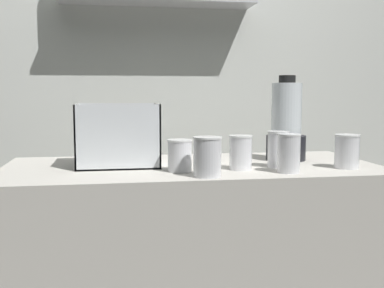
{
  "coord_description": "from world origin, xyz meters",
  "views": [
    {
      "loc": [
        -0.28,
        -1.74,
        1.17
      ],
      "look_at": [
        0.0,
        0.0,
        0.98
      ],
      "focal_mm": 44.05,
      "sensor_mm": 36.0,
      "label": 1
    }
  ],
  "objects": [
    {
      "name": "back_wall_unit",
      "position": [
        -0.0,
        0.77,
        1.26
      ],
      "size": [
        2.6,
        0.24,
        2.5
      ],
      "color": "silver",
      "rests_on": "ground_plane"
    },
    {
      "name": "counter",
      "position": [
        0.0,
        0.0,
        0.45
      ],
      "size": [
        1.4,
        0.64,
        0.9
      ],
      "primitive_type": "cube",
      "color": "beige",
      "rests_on": "ground_plane"
    },
    {
      "name": "carrot_display_bin",
      "position": [
        -0.27,
        0.03,
        0.97
      ],
      "size": [
        0.3,
        0.22,
        0.23
      ],
      "color": "white",
      "rests_on": "counter"
    },
    {
      "name": "juice_cup_carrot_rightmost",
      "position": [
        0.54,
        -0.16,
        0.95
      ],
      "size": [
        0.09,
        0.09,
        0.12
      ],
      "color": "white",
      "rests_on": "counter"
    },
    {
      "name": "juice_cup_orange_middle",
      "position": [
        0.15,
        -0.13,
        0.95
      ],
      "size": [
        0.08,
        0.08,
        0.12
      ],
      "color": "white",
      "rests_on": "counter"
    },
    {
      "name": "juice_cup_mango_right",
      "position": [
        0.3,
        -0.22,
        0.96
      ],
      "size": [
        0.08,
        0.08,
        0.13
      ],
      "color": "white",
      "rests_on": "counter"
    },
    {
      "name": "juice_cup_orange_far_right",
      "position": [
        0.3,
        -0.1,
        0.96
      ],
      "size": [
        0.08,
        0.08,
        0.13
      ],
      "color": "white",
      "rests_on": "counter"
    },
    {
      "name": "blender_pitcher",
      "position": [
        0.4,
        0.08,
        1.04
      ],
      "size": [
        0.16,
        0.16,
        0.34
      ],
      "color": "black",
      "rests_on": "counter"
    },
    {
      "name": "juice_cup_beet_left",
      "position": [
        0.01,
        -0.25,
        0.96
      ],
      "size": [
        0.09,
        0.09,
        0.13
      ],
      "color": "white",
      "rests_on": "counter"
    },
    {
      "name": "juice_cup_beet_far_left",
      "position": [
        -0.07,
        -0.14,
        0.95
      ],
      "size": [
        0.09,
        0.09,
        0.11
      ],
      "color": "white",
      "rests_on": "counter"
    }
  ]
}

